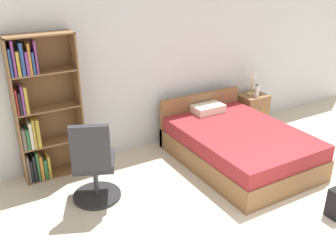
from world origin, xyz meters
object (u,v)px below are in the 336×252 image
table_lamp (253,75)px  nightstand (251,111)px  bed (236,144)px  water_bottle (257,91)px  bookshelf (39,112)px  office_chair (94,167)px

table_lamp → nightstand: bearing=-86.7°
nightstand → bed: bearing=-140.5°
bed → water_bottle: water_bottle is taller
bookshelf → nightstand: bearing=-1.8°
bookshelf → nightstand: 3.63m
bed → water_bottle: bearing=36.1°
nightstand → table_lamp: table_lamp is taller
office_chair → bed: bearing=-1.6°
table_lamp → water_bottle: (-0.01, -0.14, -0.25)m
bookshelf → nightstand: (3.57, -0.11, -0.65)m
bed → table_lamp: (1.06, 0.90, 0.68)m
bookshelf → table_lamp: 3.57m
table_lamp → office_chair: bearing=-165.3°
bed → water_bottle: (1.05, 0.76, 0.43)m
office_chair → water_bottle: (3.19, 0.70, 0.21)m
nightstand → water_bottle: bearing=-96.4°
nightstand → water_bottle: (-0.01, -0.11, 0.40)m
table_lamp → water_bottle: bearing=-94.3°
office_chair → nightstand: size_ratio=1.85×
bed → table_lamp: size_ratio=4.50×
nightstand → water_bottle: size_ratio=2.71×
table_lamp → water_bottle: size_ratio=2.10×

